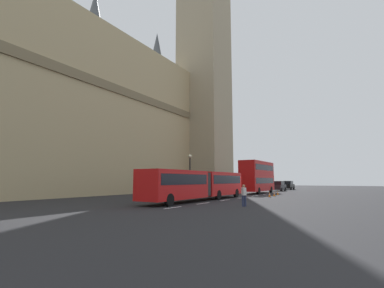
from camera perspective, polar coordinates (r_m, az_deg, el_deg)
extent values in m
plane|color=#262628|center=(36.41, 11.57, -10.33)|extent=(160.00, 160.00, 0.00)
cube|color=silver|center=(21.62, -3.85, -12.66)|extent=(2.20, 0.16, 0.01)
cube|color=silver|center=(25.50, 2.23, -11.84)|extent=(2.20, 0.16, 0.01)
cube|color=silver|center=(29.60, 6.64, -11.16)|extent=(2.20, 0.16, 0.01)
cube|color=silver|center=(33.82, 9.95, -10.61)|extent=(2.20, 0.16, 0.01)
cube|color=silver|center=(38.13, 12.51, -10.15)|extent=(2.20, 0.16, 0.01)
cube|color=silver|center=(42.51, 14.54, -9.78)|extent=(2.20, 0.16, 0.01)
cube|color=tan|center=(63.59, 2.50, 14.36)|extent=(9.01, 9.01, 50.92)
cube|color=tan|center=(38.51, -28.42, 8.61)|extent=(58.67, 6.00, 23.98)
cube|color=#7A6B4C|center=(36.85, -25.62, 13.85)|extent=(57.49, 0.24, 1.20)
cone|color=#474C51|center=(48.21, -18.99, 24.17)|extent=(2.40, 2.40, 5.79)
cone|color=#474C51|center=(57.46, -7.07, 18.59)|extent=(2.40, 2.40, 6.11)
cube|color=red|center=(32.72, 5.29, -7.92)|extent=(7.81, 2.50, 2.50)
cube|color=black|center=(32.71, 5.28, -7.13)|extent=(7.19, 2.54, 0.90)
cube|color=red|center=(25.18, -3.53, -8.14)|extent=(7.81, 2.50, 2.50)
cube|color=black|center=(25.17, -3.53, -7.12)|extent=(7.19, 2.54, 0.90)
cylinder|color=#2D2D2D|center=(28.86, 1.45, -8.04)|extent=(2.38, 2.38, 2.25)
cylinder|color=black|center=(34.57, 8.86, -9.73)|extent=(1.00, 0.30, 1.00)
cylinder|color=black|center=(30.15, 5.28, -10.16)|extent=(1.00, 0.30, 1.00)
cylinder|color=black|center=(22.66, -4.62, -11.14)|extent=(1.00, 0.30, 1.00)
cube|color=#B20F0F|center=(45.68, 13.06, -7.63)|extent=(9.83, 2.50, 2.40)
cube|color=black|center=(45.67, 13.05, -7.19)|extent=(8.84, 2.54, 0.84)
cube|color=#B20F0F|center=(45.71, 12.98, -4.81)|extent=(9.63, 2.50, 2.10)
cube|color=black|center=(45.71, 12.98, -4.68)|extent=(8.84, 2.54, 0.84)
cylinder|color=black|center=(48.37, 15.56, -8.82)|extent=(1.00, 0.30, 1.00)
cylinder|color=black|center=(42.36, 13.21, -9.16)|extent=(1.00, 0.30, 1.00)
cube|color=black|center=(56.67, 17.07, -8.30)|extent=(4.40, 1.80, 0.90)
cube|color=black|center=(56.46, 16.99, -7.49)|extent=(2.46, 1.66, 0.70)
cylinder|color=black|center=(57.86, 18.22, -8.60)|extent=(0.64, 0.30, 0.64)
cylinder|color=black|center=(55.12, 17.54, -8.71)|extent=(0.64, 0.30, 0.64)
cube|color=black|center=(65.01, 18.80, -8.06)|extent=(4.40, 1.80, 0.90)
cube|color=black|center=(64.80, 18.73, -7.36)|extent=(2.46, 1.66, 0.70)
cylinder|color=black|center=(66.22, 19.77, -8.32)|extent=(0.64, 0.30, 0.64)
cylinder|color=black|center=(63.47, 19.26, -8.41)|extent=(0.64, 0.30, 0.64)
cube|color=black|center=(35.78, 15.35, -10.25)|extent=(0.36, 0.36, 0.03)
cone|color=orange|center=(35.76, 15.34, -9.79)|extent=(0.28, 0.28, 0.55)
cylinder|color=white|center=(35.76, 15.34, -9.75)|extent=(0.17, 0.17, 0.08)
cube|color=black|center=(37.96, 16.23, -10.04)|extent=(0.36, 0.36, 0.03)
cone|color=orange|center=(37.94, 16.21, -9.60)|extent=(0.28, 0.28, 0.55)
cylinder|color=white|center=(37.94, 16.21, -9.56)|extent=(0.17, 0.17, 0.08)
cube|color=black|center=(41.46, 16.86, -9.75)|extent=(0.36, 0.36, 0.03)
cone|color=orange|center=(41.45, 16.85, -9.35)|extent=(0.28, 0.28, 0.55)
cylinder|color=white|center=(41.45, 16.85, -9.32)|extent=(0.17, 0.17, 0.08)
cylinder|color=black|center=(35.96, -0.42, -10.28)|extent=(0.32, 0.32, 0.30)
cylinder|color=black|center=(35.91, -0.42, -6.69)|extent=(0.16, 0.16, 4.80)
sphere|color=beige|center=(36.03, -0.41, -2.47)|extent=(0.44, 0.44, 0.44)
cylinder|color=#262D4C|center=(22.92, 10.66, -11.17)|extent=(0.16, 0.16, 0.86)
cylinder|color=#262D4C|center=(22.83, 10.20, -11.20)|extent=(0.16, 0.16, 0.86)
cube|color=silver|center=(22.84, 10.38, -9.36)|extent=(0.45, 0.46, 0.60)
sphere|color=#936B4C|center=(22.82, 10.36, -8.31)|extent=(0.22, 0.22, 0.22)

